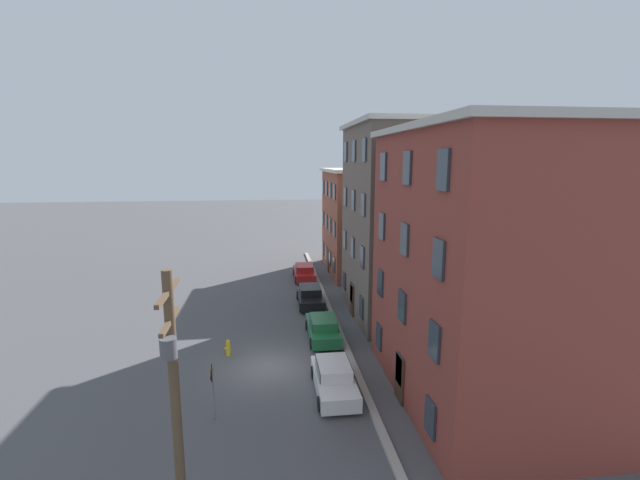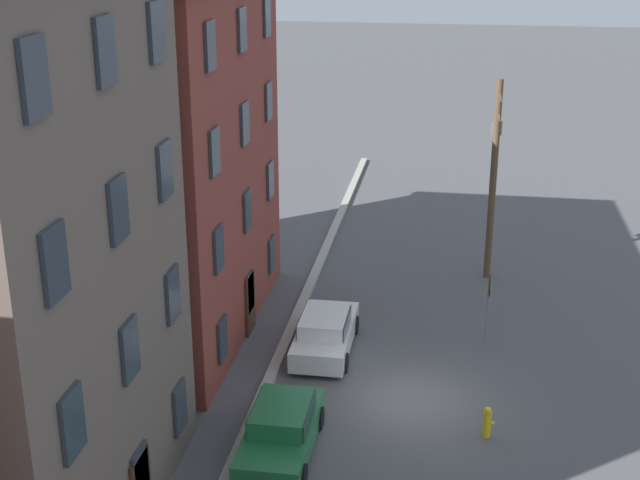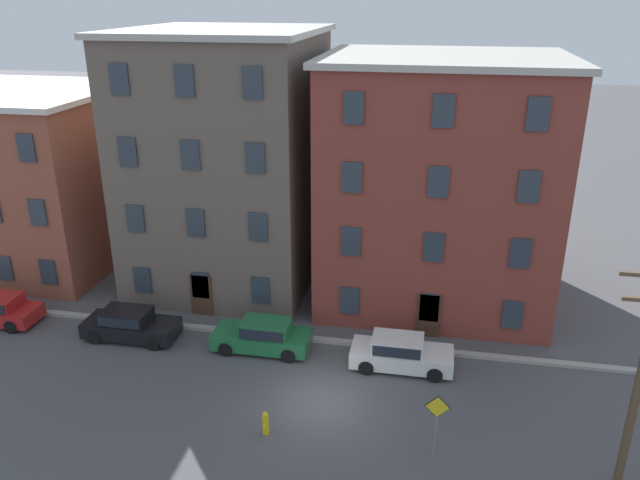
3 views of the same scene
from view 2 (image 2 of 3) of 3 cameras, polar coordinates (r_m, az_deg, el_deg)
The scene contains 8 objects.
ground_plane at distance 28.21m, azimuth 5.67°, elevation -10.14°, with size 200.00×200.00×0.00m, color #4C4C4F.
kerb_strip at distance 28.70m, azimuth -3.44°, elevation -9.32°, with size 56.00×0.36×0.16m, color #9E998E.
apartment_far at distance 31.74m, azimuth -13.48°, elevation 5.18°, with size 11.78×10.25×12.52m.
car_green at distance 25.30m, azimuth -2.50°, elevation -11.95°, with size 4.40×1.92×1.43m.
car_white at distance 30.63m, azimuth 0.33°, elevation -5.85°, with size 4.40×1.92×1.43m.
caution_sign at distance 31.42m, azimuth 10.75°, elevation -3.63°, with size 0.87×0.08×2.56m.
utility_pole at distance 36.21m, azimuth 11.07°, elevation 4.50°, with size 2.40×0.44×8.22m.
fire_hydrant at distance 26.50m, azimuth 10.65°, elevation -11.36°, with size 0.24×0.34×0.96m.
Camera 2 is at (-24.34, -1.09, 14.22)m, focal length 50.00 mm.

